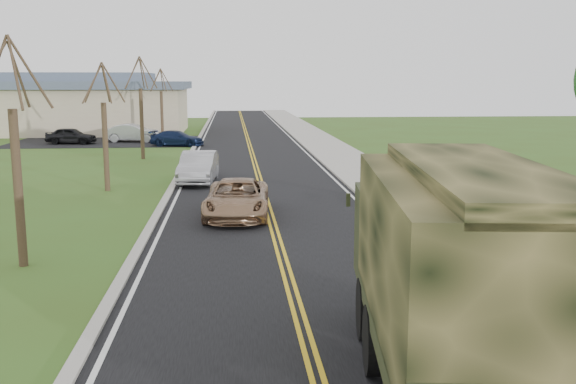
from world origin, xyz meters
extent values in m
cube|color=black|center=(0.00, 40.00, 0.01)|extent=(8.00, 120.00, 0.01)
cube|color=#9E998E|center=(4.15, 40.00, 0.06)|extent=(0.30, 120.00, 0.12)
cube|color=#9E998E|center=(5.90, 40.00, 0.05)|extent=(3.20, 120.00, 0.10)
cube|color=#9E998E|center=(-4.15, 40.00, 0.05)|extent=(0.30, 120.00, 0.10)
cylinder|color=#38281C|center=(-7.00, 10.00, 2.10)|extent=(0.24, 0.24, 4.20)
cylinder|color=#38281C|center=(-6.52, 10.13, 5.13)|extent=(1.01, 0.33, 1.90)
cylinder|color=#38281C|center=(-6.97, 10.62, 5.05)|extent=(0.13, 1.29, 1.74)
cylinder|color=#38281C|center=(-6.73, 9.59, 5.13)|extent=(0.58, 0.90, 1.90)
cylinder|color=#38281C|center=(-7.00, 22.00, 1.98)|extent=(0.24, 0.24, 3.96)
cylinder|color=#38281C|center=(-6.55, 22.12, 4.83)|extent=(0.96, 0.32, 1.79)
cylinder|color=#38281C|center=(-6.97, 22.58, 4.76)|extent=(0.12, 1.22, 1.65)
cylinder|color=#38281C|center=(-7.43, 22.17, 4.83)|extent=(0.93, 0.41, 1.79)
cylinder|color=#38281C|center=(-7.37, 21.55, 4.76)|extent=(0.75, 0.99, 1.67)
cylinder|color=#38281C|center=(-6.75, 21.61, 4.83)|extent=(0.55, 0.85, 1.80)
cylinder|color=#38281C|center=(-7.00, 34.00, 2.22)|extent=(0.24, 0.24, 4.44)
cylinder|color=#38281C|center=(-6.50, 34.13, 5.42)|extent=(1.07, 0.35, 2.00)
cylinder|color=#38281C|center=(-6.97, 34.65, 5.34)|extent=(0.13, 1.36, 1.84)
cylinder|color=#38281C|center=(-7.49, 34.19, 5.42)|extent=(1.03, 0.46, 2.00)
cylinder|color=#38281C|center=(-7.41, 33.49, 5.34)|extent=(0.83, 1.10, 1.87)
cylinder|color=#38281C|center=(-6.72, 33.56, 5.42)|extent=(0.61, 0.95, 2.01)
cylinder|color=#38281C|center=(-7.00, 46.00, 2.04)|extent=(0.24, 0.24, 4.08)
cylinder|color=#38281C|center=(-6.54, 46.12, 4.98)|extent=(0.99, 0.33, 1.84)
cylinder|color=#38281C|center=(-6.97, 46.60, 4.91)|extent=(0.13, 1.25, 1.69)
cylinder|color=#38281C|center=(-7.45, 46.17, 4.98)|extent=(0.95, 0.42, 1.85)
cylinder|color=#38281C|center=(-7.38, 45.53, 4.91)|extent=(0.77, 1.02, 1.72)
cylinder|color=#38281C|center=(-6.74, 45.60, 4.98)|extent=(0.57, 0.88, 1.85)
cube|color=tan|center=(-16.00, 56.00, 2.10)|extent=(20.00, 12.00, 4.20)
cube|color=#475466|center=(-16.00, 56.00, 4.50)|extent=(21.00, 13.00, 0.70)
cube|color=#475466|center=(-16.00, 56.00, 5.20)|extent=(14.00, 8.00, 0.90)
cube|color=black|center=(-10.00, 46.00, 0.01)|extent=(18.00, 10.00, 0.02)
cylinder|color=black|center=(1.02, 2.83, 0.59)|extent=(0.51, 1.22, 1.19)
cylinder|color=black|center=(3.27, 2.57, 0.59)|extent=(0.51, 1.22, 1.19)
cylinder|color=black|center=(1.19, 4.33, 0.59)|extent=(0.51, 1.22, 1.19)
cylinder|color=black|center=(3.44, 4.07, 0.59)|extent=(0.51, 1.22, 1.19)
cube|color=#2C321B|center=(2.07, 2.06, 1.13)|extent=(3.45, 7.80, 0.38)
cube|color=#2C321B|center=(2.39, 4.79, 2.05)|extent=(2.81, 2.34, 1.51)
cube|color=black|center=(2.50, 5.76, 2.27)|extent=(2.37, 0.36, 0.76)
cube|color=#2C321B|center=(1.96, 1.15, 1.40)|extent=(3.34, 5.99, 0.16)
cube|color=black|center=(1.96, 1.15, 2.54)|extent=(3.34, 5.99, 2.16)
cube|color=black|center=(1.96, 1.15, 3.67)|extent=(2.38, 5.88, 0.27)
imported|color=#937053|center=(-1.21, 15.81, 0.68)|extent=(2.56, 5.03, 1.36)
imported|color=#AEAEB2|center=(-3.00, 24.03, 0.75)|extent=(1.93, 4.69, 1.51)
imported|color=black|center=(-13.93, 44.40, 0.65)|extent=(4.02, 2.08, 1.31)
imported|color=#A9AAAE|center=(-9.32, 45.67, 0.73)|extent=(4.60, 2.08, 1.47)
imported|color=#0F1A37|center=(-5.49, 42.00, 0.59)|extent=(4.34, 2.54, 1.18)
camera|label=1|loc=(-1.37, -7.22, 4.91)|focal=40.00mm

